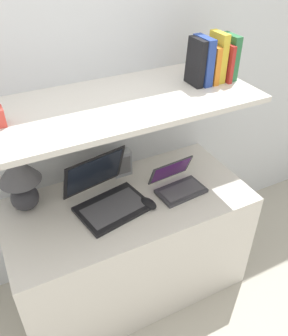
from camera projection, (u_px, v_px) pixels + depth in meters
The scene contains 16 objects.
ground_plane at pixel (154, 323), 2.14m from camera, with size 12.00×12.00×0.00m, color #B2AD9E.
wall_back at pixel (96, 93), 1.95m from camera, with size 6.00×0.05×2.40m.
desk at pixel (130, 245), 2.16m from camera, with size 1.35×0.65×0.72m.
back_riser at pixel (106, 179), 2.25m from camera, with size 1.35×0.04×1.26m.
shelf at pixel (119, 103), 1.68m from camera, with size 1.35×0.59×0.03m.
table_lamp at pixel (20, 179), 1.79m from camera, with size 0.21×0.21×0.32m.
laptop_large at pixel (107, 196), 1.90m from camera, with size 0.42×0.41×0.27m.
laptop_small at pixel (178, 184), 2.01m from camera, with size 0.28×0.24×0.16m.
computer_mouse at pixel (148, 203), 1.91m from camera, with size 0.08×0.12×0.04m.
router_box at pixel (122, 163), 2.10m from camera, with size 0.10×0.06×0.16m.
book_green at pixel (229, 57), 1.83m from camera, with size 0.04×0.13×0.22m.
book_red at pixel (223, 61), 1.83m from camera, with size 0.02×0.16×0.19m.
book_yellow at pixel (218, 57), 1.80m from camera, with size 0.04×0.12×0.24m.
book_orange at pixel (210, 64), 1.80m from camera, with size 0.03×0.15×0.19m.
book_blue at pixel (203, 61), 1.77m from camera, with size 0.04×0.14×0.23m.
book_black at pixel (196, 62), 1.76m from camera, with size 0.05×0.13×0.23m.
Camera 1 is at (-0.59, -1.03, 2.01)m, focal length 38.00 mm.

